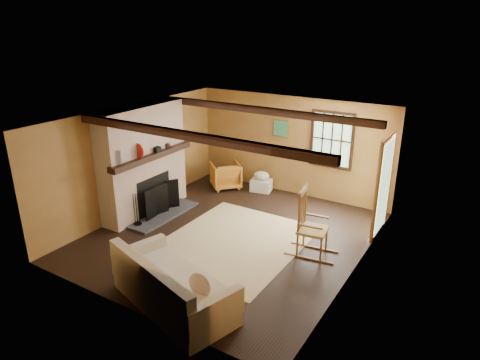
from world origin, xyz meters
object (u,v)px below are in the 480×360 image
Objects in this scene: sofa at (171,289)px; fireplace at (144,165)px; armchair at (226,175)px; rocking_chair at (310,227)px; laundry_basket at (261,185)px.

fireplace is at bearing 155.35° from sofa.
fireplace reaches higher than armchair.
fireplace is at bearing 85.02° from rocking_chair.
rocking_chair is 2.54× the size of laundry_basket.
fireplace is 2.40m from armchair.
fireplace is at bearing 25.06° from armchair.
fireplace is 3.68m from sofa.
armchair is at bearing 130.67° from sofa.
laundry_basket is at bearing 37.35° from rocking_chair.
rocking_chair is at bearing 100.50° from armchair.
laundry_basket is (-1.13, 4.81, -0.16)m from sofa.
armchair is at bearing -163.01° from laundry_basket.
fireplace reaches higher than rocking_chair.
fireplace is 4.80× the size of laundry_basket.
sofa is (2.70, -2.37, -0.80)m from fireplace.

